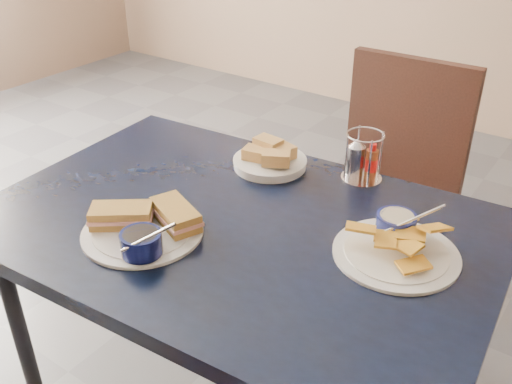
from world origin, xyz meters
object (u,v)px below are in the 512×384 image
Objects in this scene: sandwich_plate at (145,226)px; bread_basket at (270,159)px; chair_far at (392,176)px; dining_table at (237,243)px; condiment_caddy at (362,160)px; plantain_plate at (396,242)px.

sandwich_plate is 1.50× the size of bread_basket.
sandwich_plate is at bearing -101.76° from chair_far.
sandwich_plate is (-0.20, -0.98, 0.24)m from chair_far.
condiment_caddy reaches higher than dining_table.
chair_far reaches higher than sandwich_plate.
chair_far reaches higher than condiment_caddy.
condiment_caddy reaches higher than bread_basket.
plantain_plate is at bearing -49.95° from condiment_caddy.
dining_table is 9.28× the size of condiment_caddy.
dining_table is 0.31m from bread_basket.
chair_far is at bearing 99.54° from condiment_caddy.
plantain_plate is (0.29, -0.70, 0.24)m from chair_far.
bread_basket is (-0.09, 0.28, 0.09)m from dining_table.
chair_far is 3.06× the size of sandwich_plate.
condiment_caddy is at bearing 67.85° from dining_table.
sandwich_plate is 2.24× the size of condiment_caddy.
chair_far is at bearing 85.02° from dining_table.
plantain_plate is (0.49, 0.28, -0.00)m from sandwich_plate.
sandwich_plate is 1.11× the size of plantain_plate.
chair_far is 0.80m from plantain_plate.
bread_basket is at bearing 159.55° from plantain_plate.
bread_basket reaches higher than dining_table.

